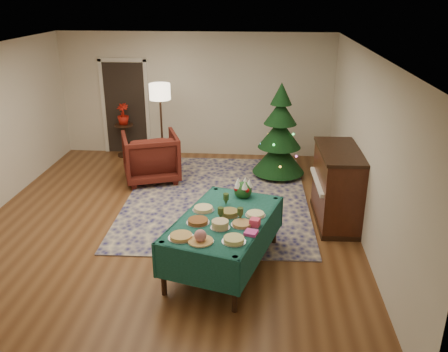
# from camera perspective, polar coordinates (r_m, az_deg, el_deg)

# --- Properties ---
(room_shell) EXTENTS (7.00, 7.00, 7.00)m
(room_shell) POSITION_cam_1_polar(r_m,az_deg,el_deg) (7.26, -7.18, 3.99)
(room_shell) COLOR #593319
(room_shell) RESTS_ON ground
(doorway) EXTENTS (1.08, 0.04, 2.16)m
(doorway) POSITION_cam_1_polar(r_m,az_deg,el_deg) (10.97, -11.79, 8.32)
(doorway) COLOR black
(doorway) RESTS_ON ground
(rug) EXTENTS (3.30, 4.28, 0.02)m
(rug) POSITION_cam_1_polar(r_m,az_deg,el_deg) (8.59, -0.82, -2.59)
(rug) COLOR #151550
(rug) RESTS_ON ground
(buffet_table) EXTENTS (1.60, 2.13, 0.74)m
(buffet_table) POSITION_cam_1_polar(r_m,az_deg,el_deg) (6.28, 0.01, -6.26)
(buffet_table) COLOR black
(buffet_table) RESTS_ON ground
(platter_0) EXTENTS (0.31, 0.31, 0.05)m
(platter_0) POSITION_cam_1_polar(r_m,az_deg,el_deg) (5.74, -5.18, -7.26)
(platter_0) COLOR silver
(platter_0) RESTS_ON buffet_table
(platter_1) EXTENTS (0.31, 0.31, 0.16)m
(platter_1) POSITION_cam_1_polar(r_m,az_deg,el_deg) (5.62, -2.85, -7.36)
(platter_1) COLOR silver
(platter_1) RESTS_ON buffet_table
(platter_2) EXTENTS (0.29, 0.29, 0.06)m
(platter_2) POSITION_cam_1_polar(r_m,az_deg,el_deg) (5.64, 1.19, -7.68)
(platter_2) COLOR silver
(platter_2) RESTS_ON buffet_table
(platter_3) EXTENTS (0.30, 0.30, 0.05)m
(platter_3) POSITION_cam_1_polar(r_m,az_deg,el_deg) (6.08, -3.16, -5.46)
(platter_3) COLOR silver
(platter_3) RESTS_ON buffet_table
(platter_4) EXTENTS (0.25, 0.25, 0.10)m
(platter_4) POSITION_cam_1_polar(r_m,az_deg,el_deg) (5.93, -0.47, -5.87)
(platter_4) COLOR silver
(platter_4) RESTS_ON buffet_table
(platter_5) EXTENTS (0.28, 0.28, 0.04)m
(platter_5) POSITION_cam_1_polar(r_m,az_deg,el_deg) (6.02, 2.18, -5.79)
(platter_5) COLOR silver
(platter_5) RESTS_ON buffet_table
(platter_6) EXTENTS (0.29, 0.29, 0.05)m
(platter_6) POSITION_cam_1_polar(r_m,az_deg,el_deg) (6.41, -2.50, -3.96)
(platter_6) COLOR silver
(platter_6) RESTS_ON buffet_table
(platter_7) EXTENTS (0.27, 0.27, 0.07)m
(platter_7) POSITION_cam_1_polar(r_m,az_deg,el_deg) (6.26, 0.64, -4.48)
(platter_7) COLOR silver
(platter_7) RESTS_ON buffet_table
(platter_8) EXTENTS (0.27, 0.27, 0.04)m
(platter_8) POSITION_cam_1_polar(r_m,az_deg,el_deg) (6.27, 3.79, -4.62)
(platter_8) COLOR silver
(platter_8) RESTS_ON buffet_table
(goblet_0) EXTENTS (0.08, 0.08, 0.17)m
(goblet_0) POSITION_cam_1_polar(r_m,az_deg,el_deg) (6.53, 0.24, -2.78)
(goblet_0) COLOR #2D471E
(goblet_0) RESTS_ON buffet_table
(goblet_1) EXTENTS (0.08, 0.08, 0.17)m
(goblet_1) POSITION_cam_1_polar(r_m,az_deg,el_deg) (6.12, 1.97, -4.55)
(goblet_1) COLOR #2D471E
(goblet_1) RESTS_ON buffet_table
(goblet_2) EXTENTS (0.08, 0.08, 0.17)m
(goblet_2) POSITION_cam_1_polar(r_m,az_deg,el_deg) (6.13, -0.40, -4.50)
(goblet_2) COLOR #2D471E
(goblet_2) RESTS_ON buffet_table
(napkin_stack) EXTENTS (0.18, 0.18, 0.04)m
(napkin_stack) POSITION_cam_1_polar(r_m,az_deg,el_deg) (5.82, 3.27, -6.84)
(napkin_stack) COLOR #F243B2
(napkin_stack) RESTS_ON buffet_table
(gift_box) EXTENTS (0.15, 0.15, 0.10)m
(gift_box) POSITION_cam_1_polar(r_m,az_deg,el_deg) (6.00, 3.73, -5.59)
(gift_box) COLOR #FA456D
(gift_box) RESTS_ON buffet_table
(centerpiece) EXTENTS (0.27, 0.27, 0.30)m
(centerpiece) POSITION_cam_1_polar(r_m,az_deg,el_deg) (6.78, 2.30, -1.50)
(centerpiece) COLOR #1E4C1E
(centerpiece) RESTS_ON buffet_table
(armchair) EXTENTS (1.28, 1.24, 1.05)m
(armchair) POSITION_cam_1_polar(r_m,az_deg,el_deg) (9.33, -8.81, 2.55)
(armchair) COLOR #4B1610
(armchair) RESTS_ON ground
(floor_lamp) EXTENTS (0.43, 0.43, 1.76)m
(floor_lamp) POSITION_cam_1_polar(r_m,az_deg,el_deg) (9.80, -7.70, 9.42)
(floor_lamp) COLOR #A57F3F
(floor_lamp) RESTS_ON ground
(side_table) EXTENTS (0.41, 0.41, 0.73)m
(side_table) POSITION_cam_1_polar(r_m,az_deg,el_deg) (10.90, -11.82, 4.19)
(side_table) COLOR black
(side_table) RESTS_ON ground
(potted_plant) EXTENTS (0.26, 0.46, 0.26)m
(potted_plant) POSITION_cam_1_polar(r_m,az_deg,el_deg) (10.76, -12.03, 6.76)
(potted_plant) COLOR #A2150B
(potted_plant) RESTS_ON side_table
(christmas_tree) EXTENTS (1.15, 1.15, 1.89)m
(christmas_tree) POSITION_cam_1_polar(r_m,az_deg,el_deg) (9.39, 6.71, 4.87)
(christmas_tree) COLOR black
(christmas_tree) RESTS_ON ground
(piano) EXTENTS (0.71, 1.43, 1.22)m
(piano) POSITION_cam_1_polar(r_m,az_deg,el_deg) (7.73, 13.41, -1.30)
(piano) COLOR black
(piano) RESTS_ON ground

